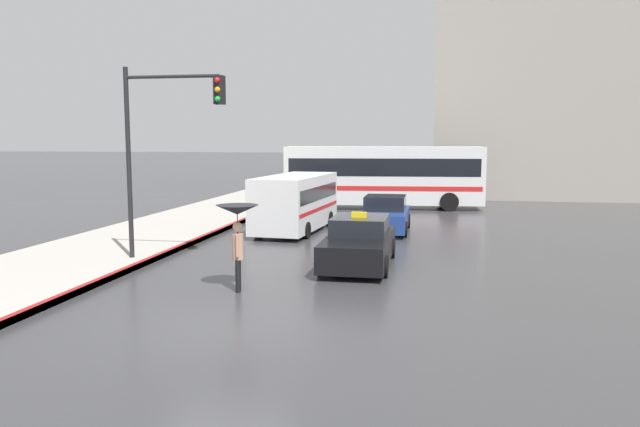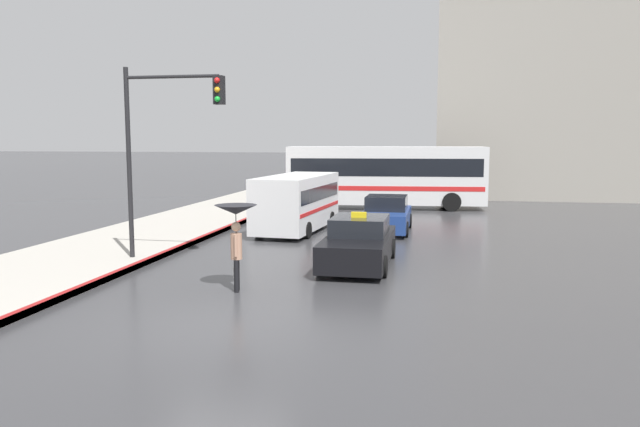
# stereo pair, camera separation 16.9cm
# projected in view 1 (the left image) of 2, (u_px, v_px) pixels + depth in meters

# --- Properties ---
(ground_plane) EXTENTS (300.00, 300.00, 0.00)m
(ground_plane) POSITION_uv_depth(u_px,v_px,m) (223.00, 327.00, 12.36)
(ground_plane) COLOR #38383A
(taxi) EXTENTS (1.91, 4.56, 1.59)m
(taxi) POSITION_uv_depth(u_px,v_px,m) (359.00, 243.00, 18.27)
(taxi) COLOR black
(taxi) RESTS_ON ground_plane
(sedan_red) EXTENTS (1.91, 4.09, 1.43)m
(sedan_red) POSITION_uv_depth(u_px,v_px,m) (385.00, 215.00, 24.98)
(sedan_red) COLOR navy
(sedan_red) RESTS_ON ground_plane
(ambulance_van) EXTENTS (2.46, 5.89, 2.25)m
(ambulance_van) POSITION_uv_depth(u_px,v_px,m) (296.00, 200.00, 25.01)
(ambulance_van) COLOR silver
(ambulance_van) RESTS_ON ground_plane
(city_bus) EXTENTS (10.59, 3.44, 3.28)m
(city_bus) POSITION_uv_depth(u_px,v_px,m) (383.00, 174.00, 33.33)
(city_bus) COLOR silver
(city_bus) RESTS_ON ground_plane
(pedestrian_with_umbrella) EXTENTS (1.03, 1.03, 2.13)m
(pedestrian_with_umbrella) POSITION_uv_depth(u_px,v_px,m) (237.00, 222.00, 15.03)
(pedestrian_with_umbrella) COLOR black
(pedestrian_with_umbrella) RESTS_ON ground_plane
(traffic_light) EXTENTS (3.06, 0.38, 5.78)m
(traffic_light) POSITION_uv_depth(u_px,v_px,m) (165.00, 129.00, 18.02)
(traffic_light) COLOR black
(traffic_light) RESTS_ON ground_plane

